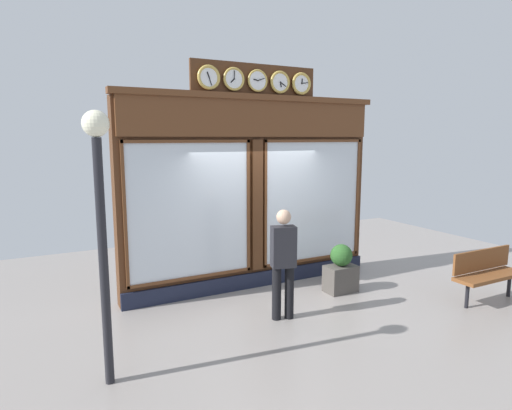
% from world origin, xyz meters
% --- Properties ---
extents(ground_plane, '(14.00, 14.00, 0.00)m').
position_xyz_m(ground_plane, '(0.00, 2.80, 0.00)').
color(ground_plane, gray).
extents(shop_facade, '(4.98, 0.42, 4.00)m').
position_xyz_m(shop_facade, '(-0.00, -0.12, 1.78)').
color(shop_facade, '#4C2B16').
rests_on(shop_facade, ground_plane).
extents(pedestrian, '(0.40, 0.31, 1.69)m').
position_xyz_m(pedestrian, '(0.30, 1.46, 0.93)').
color(pedestrian, black).
rests_on(pedestrian, ground_plane).
extents(street_lamp, '(0.28, 0.28, 3.02)m').
position_xyz_m(street_lamp, '(2.93, 2.05, 2.04)').
color(street_lamp, black).
rests_on(street_lamp, ground_plane).
extents(planter_box, '(0.56, 0.36, 0.48)m').
position_xyz_m(planter_box, '(-1.22, 0.94, 0.24)').
color(planter_box, '#4C4742').
rests_on(planter_box, ground_plane).
extents(planter_shrub, '(0.39, 0.39, 0.39)m').
position_xyz_m(planter_shrub, '(-1.22, 0.94, 0.67)').
color(planter_shrub, '#285623').
rests_on(planter_shrub, planter_box).
extents(street_bench, '(1.40, 0.40, 0.87)m').
position_xyz_m(street_bench, '(-3.12, 2.42, 0.52)').
color(street_bench, brown).
rests_on(street_bench, ground_plane).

